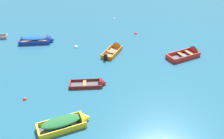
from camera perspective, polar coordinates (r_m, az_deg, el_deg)
The scene contains 9 objects.
rowboat_maroon_distant_center at distance 22.32m, azimuth -3.69°, elevation -3.33°, with size 3.60×2.17×1.11m.
rowboat_red_near_right at distance 28.83m, azimuth 18.12°, elevation 3.67°, with size 4.15×3.91×1.41m.
rowboat_deep_blue_near_left at distance 31.85m, azimuth -16.53°, elevation 6.82°, with size 4.55×2.92×1.45m.
rowboat_orange_back_row_left at distance 28.52m, azimuth 0.73°, elevation 4.93°, with size 1.87×4.06×1.19m.
rowboat_yellow_midfield_right at distance 18.29m, azimuth -9.90°, elevation -12.04°, with size 3.88×3.41×1.27m.
mooring_buoy_near_foreground at distance 21.89m, azimuth -19.95°, elevation -6.68°, with size 0.36×0.36×0.36m, color red.
mooring_buoy_between_boats_left at distance 39.11m, azimuth 0.52°, elevation 11.93°, with size 0.35×0.35×0.35m, color silver.
mooring_buoy_far_field at distance 33.47m, azimuth 5.63°, elevation 8.44°, with size 0.42×0.42×0.42m, color red.
mooring_buoy_between_boats_right at distance 29.72m, azimuth -8.58°, elevation 5.25°, with size 0.48×0.48×0.48m, color silver.
Camera 1 is at (5.10, 1.49, 12.65)m, focal length 38.50 mm.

